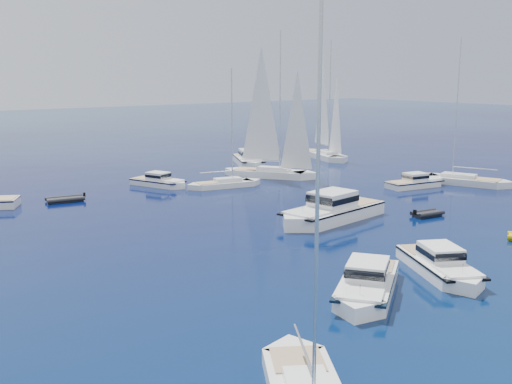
% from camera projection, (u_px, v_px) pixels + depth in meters
% --- Properties ---
extents(ground, '(400.00, 400.00, 0.00)m').
position_uv_depth(ground, '(489.00, 294.00, 35.37)').
color(ground, '#082B4B').
rests_on(ground, ground).
extents(motor_cruiser_near, '(6.74, 9.28, 2.38)m').
position_uv_depth(motor_cruiser_near, '(440.00, 274.00, 38.79)').
color(motor_cruiser_near, white).
rests_on(motor_cruiser_near, ground).
extents(motor_cruiser_left, '(9.60, 7.91, 2.53)m').
position_uv_depth(motor_cruiser_left, '(366.00, 295.00, 35.21)').
color(motor_cruiser_left, white).
rests_on(motor_cruiser_left, ground).
extents(motor_cruiser_centre, '(12.83, 5.45, 3.26)m').
position_uv_depth(motor_cruiser_centre, '(330.00, 220.00, 52.95)').
color(motor_cruiser_centre, white).
rests_on(motor_cruiser_centre, ground).
extents(motor_cruiser_far_r, '(8.22, 3.81, 2.08)m').
position_uv_depth(motor_cruiser_far_r, '(416.00, 187.00, 68.47)').
color(motor_cruiser_far_r, silver).
rests_on(motor_cruiser_far_r, ground).
extents(motor_cruiser_distant, '(7.59, 10.74, 2.74)m').
position_uv_depth(motor_cruiser_distant, '(249.00, 165.00, 85.18)').
color(motor_cruiser_distant, white).
rests_on(motor_cruiser_distant, ground).
extents(motor_cruiser_horizon, '(4.90, 8.11, 2.04)m').
position_uv_depth(motor_cruiser_horizon, '(159.00, 186.00, 69.04)').
color(motor_cruiser_horizon, white).
rests_on(motor_cruiser_horizon, ground).
extents(sailboat_mid_r, '(6.77, 12.07, 17.23)m').
position_uv_depth(sailboat_mid_r, '(462.00, 184.00, 70.27)').
color(sailboat_mid_r, silver).
rests_on(sailboat_mid_r, ground).
extents(sailboat_centre, '(9.57, 4.28, 13.63)m').
position_uv_depth(sailboat_centre, '(225.00, 187.00, 68.50)').
color(sailboat_centre, silver).
rests_on(sailboat_centre, ground).
extents(sailboat_sails_r, '(9.64, 12.08, 18.24)m').
position_uv_depth(sailboat_sails_r, '(270.00, 177.00, 75.19)').
color(sailboat_sails_r, white).
rests_on(sailboat_sails_r, ground).
extents(sailboat_sails_far, '(6.71, 12.60, 17.95)m').
position_uv_depth(sailboat_sails_far, '(325.00, 158.00, 91.59)').
color(sailboat_sails_far, silver).
rests_on(sailboat_sails_far, ground).
extents(tender_grey_near, '(3.25, 2.17, 0.95)m').
position_uv_depth(tender_grey_near, '(427.00, 216.00, 54.58)').
color(tender_grey_near, black).
rests_on(tender_grey_near, ground).
extents(tender_grey_far, '(4.14, 2.72, 0.95)m').
position_uv_depth(tender_grey_far, '(65.00, 201.00, 60.78)').
color(tender_grey_far, black).
rests_on(tender_grey_far, ground).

